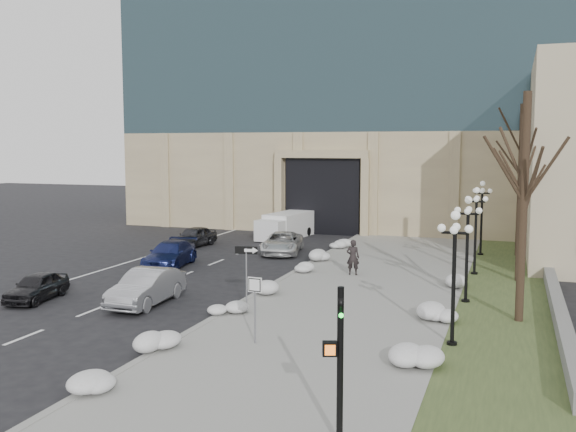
% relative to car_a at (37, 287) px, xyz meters
% --- Properties ---
extents(ground, '(160.00, 160.00, 0.00)m').
position_rel_car_a_xyz_m(ground, '(10.00, -6.76, -0.63)').
color(ground, black).
rests_on(ground, ground).
extents(sidewalk, '(9.00, 40.00, 0.12)m').
position_rel_car_a_xyz_m(sidewalk, '(13.50, 7.24, -0.57)').
color(sidewalk, gray).
rests_on(sidewalk, ground).
extents(curb, '(0.30, 40.00, 0.14)m').
position_rel_car_a_xyz_m(curb, '(9.00, 7.24, -0.56)').
color(curb, gray).
rests_on(curb, ground).
extents(grass_strip, '(4.00, 40.00, 0.10)m').
position_rel_car_a_xyz_m(grass_strip, '(20.00, 7.24, -0.58)').
color(grass_strip, '#374824').
rests_on(grass_strip, ground).
extents(stone_wall, '(0.50, 30.00, 0.70)m').
position_rel_car_a_xyz_m(stone_wall, '(22.00, 9.24, -0.28)').
color(stone_wall, slate).
rests_on(stone_wall, ground).
extents(office_tower, '(40.00, 24.70, 36.00)m').
position_rel_car_a_xyz_m(office_tower, '(7.99, 36.83, 17.86)').
color(office_tower, tan).
rests_on(office_tower, ground).
extents(car_a, '(2.03, 3.88, 1.26)m').
position_rel_car_a_xyz_m(car_a, '(0.00, 0.00, 0.00)').
color(car_a, black).
rests_on(car_a, ground).
extents(car_b, '(1.84, 4.75, 1.54)m').
position_rel_car_a_xyz_m(car_b, '(5.09, 0.98, 0.14)').
color(car_b, '#A1A2A8').
rests_on(car_b, ground).
extents(car_c, '(2.77, 5.23, 1.44)m').
position_rel_car_a_xyz_m(car_c, '(1.58, 9.13, 0.09)').
color(car_c, navy).
rests_on(car_c, ground).
extents(car_d, '(3.25, 5.34, 1.38)m').
position_rel_car_a_xyz_m(car_d, '(6.14, 15.56, 0.06)').
color(car_d, silver).
rests_on(car_d, ground).
extents(car_e, '(2.06, 4.23, 1.39)m').
position_rel_car_a_xyz_m(car_e, '(-0.59, 16.20, 0.07)').
color(car_e, '#2C2D31').
rests_on(car_e, ground).
extents(pedestrian, '(0.75, 0.56, 1.88)m').
position_rel_car_a_xyz_m(pedestrian, '(12.21, 9.81, 0.43)').
color(pedestrian, black).
rests_on(pedestrian, sidewalk).
extents(box_truck, '(2.83, 6.16, 1.89)m').
position_rel_car_a_xyz_m(box_truck, '(4.00, 22.15, 0.28)').
color(box_truck, silver).
rests_on(box_truck, ground).
extents(one_way_sign, '(1.02, 0.31, 2.71)m').
position_rel_car_a_xyz_m(one_way_sign, '(9.72, 1.68, 1.61)').
color(one_way_sign, slate).
rests_on(one_way_sign, ground).
extents(keep_sign, '(0.53, 0.09, 2.44)m').
position_rel_car_a_xyz_m(keep_sign, '(11.83, -2.92, 1.17)').
color(keep_sign, slate).
rests_on(keep_sign, ground).
extents(traffic_signal, '(0.65, 0.85, 3.80)m').
position_rel_car_a_xyz_m(traffic_signal, '(16.51, -9.32, 1.26)').
color(traffic_signal, black).
rests_on(traffic_signal, ground).
extents(snow_clump_a, '(1.10, 1.60, 0.36)m').
position_rel_car_a_xyz_m(snow_clump_a, '(9.38, -8.61, -0.33)').
color(snow_clump_a, silver).
rests_on(snow_clump_a, sidewalk).
extents(snow_clump_b, '(1.10, 1.60, 0.36)m').
position_rel_car_a_xyz_m(snow_clump_b, '(9.14, -4.70, -0.33)').
color(snow_clump_b, silver).
rests_on(snow_clump_b, sidewalk).
extents(snow_clump_c, '(1.10, 1.60, 0.36)m').
position_rel_car_a_xyz_m(snow_clump_c, '(9.28, 0.27, -0.33)').
color(snow_clump_c, silver).
rests_on(snow_clump_c, sidewalk).
extents(snow_clump_d, '(1.10, 1.60, 0.36)m').
position_rel_car_a_xyz_m(snow_clump_d, '(9.47, 4.19, -0.33)').
color(snow_clump_d, silver).
rests_on(snow_clump_d, sidewalk).
extents(snow_clump_e, '(1.10, 1.60, 0.36)m').
position_rel_car_a_xyz_m(snow_clump_e, '(9.59, 9.39, -0.33)').
color(snow_clump_e, silver).
rests_on(snow_clump_e, sidewalk).
extents(snow_clump_f, '(1.10, 1.60, 0.36)m').
position_rel_car_a_xyz_m(snow_clump_f, '(9.22, 13.43, -0.33)').
color(snow_clump_f, silver).
rests_on(snow_clump_f, sidewalk).
extents(snow_clump_g, '(1.10, 1.60, 0.36)m').
position_rel_car_a_xyz_m(snow_clump_g, '(9.38, 18.45, -0.33)').
color(snow_clump_g, silver).
rests_on(snow_clump_g, sidewalk).
extents(snow_clump_h, '(1.10, 1.60, 0.36)m').
position_rel_car_a_xyz_m(snow_clump_h, '(17.48, -3.20, -0.33)').
color(snow_clump_h, silver).
rests_on(snow_clump_h, sidewalk).
extents(snow_clump_i, '(1.10, 1.60, 0.36)m').
position_rel_car_a_xyz_m(snow_clump_i, '(17.60, 1.98, -0.33)').
color(snow_clump_i, silver).
rests_on(snow_clump_i, sidewalk).
extents(snow_clump_j, '(1.10, 1.60, 0.36)m').
position_rel_car_a_xyz_m(snow_clump_j, '(17.43, 8.75, -0.33)').
color(snow_clump_j, silver).
rests_on(snow_clump_j, sidewalk).
extents(lamppost_a, '(1.18, 1.18, 4.76)m').
position_rel_car_a_xyz_m(lamppost_a, '(18.30, -0.76, 2.44)').
color(lamppost_a, black).
rests_on(lamppost_a, ground).
extents(lamppost_b, '(1.18, 1.18, 4.76)m').
position_rel_car_a_xyz_m(lamppost_b, '(18.30, 5.74, 2.44)').
color(lamppost_b, black).
rests_on(lamppost_b, ground).
extents(lamppost_c, '(1.18, 1.18, 4.76)m').
position_rel_car_a_xyz_m(lamppost_c, '(18.30, 12.24, 2.44)').
color(lamppost_c, black).
rests_on(lamppost_c, ground).
extents(lamppost_d, '(1.18, 1.18, 4.76)m').
position_rel_car_a_xyz_m(lamppost_d, '(18.30, 18.74, 2.44)').
color(lamppost_d, black).
rests_on(lamppost_d, ground).
extents(tree_near, '(3.20, 3.20, 9.00)m').
position_rel_car_a_xyz_m(tree_near, '(20.50, 3.24, 5.20)').
color(tree_near, black).
rests_on(tree_near, ground).
extents(tree_mid, '(3.20, 3.20, 8.50)m').
position_rel_car_a_xyz_m(tree_mid, '(20.50, 11.24, 4.87)').
color(tree_mid, black).
rests_on(tree_mid, ground).
extents(tree_far, '(3.20, 3.20, 9.50)m').
position_rel_car_a_xyz_m(tree_far, '(20.50, 19.24, 5.52)').
color(tree_far, black).
rests_on(tree_far, ground).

